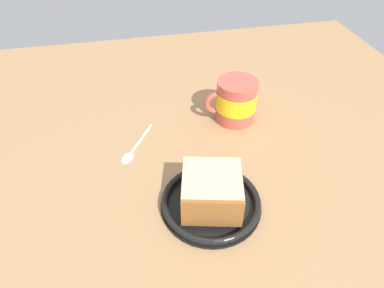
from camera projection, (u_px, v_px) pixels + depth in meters
The scene contains 5 objects.
ground_plane at pixel (207, 177), 59.73cm from camera, with size 111.20×111.20×3.37cm, color #936D47.
small_plate at pixel (211, 202), 52.41cm from camera, with size 15.49×15.49×1.58cm.
cake_slice at pixel (212, 192), 50.41cm from camera, with size 10.64×10.44×5.76cm.
tea_mug at pixel (236, 100), 66.69cm from camera, with size 7.98×10.30×8.56cm.
teaspoon at pixel (132, 150), 61.86cm from camera, with size 10.59×7.14×0.80cm.
Camera 1 is at (-39.59, 11.01, 42.11)cm, focal length 32.06 mm.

